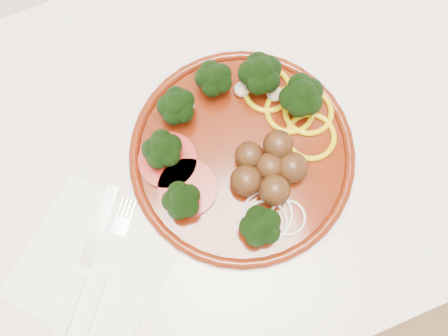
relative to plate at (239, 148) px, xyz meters
name	(u,v)px	position (x,y,z in m)	size (l,w,h in m)	color
counter	(179,221)	(-0.12, 0.02, -0.47)	(2.40, 0.60, 0.90)	white
plate	(239,148)	(0.00, 0.00, 0.00)	(0.30, 0.30, 0.07)	#511607
napkin	(94,265)	(-0.23, -0.07, -0.02)	(0.18, 0.18, 0.00)	white
knife	(79,280)	(-0.25, -0.08, -0.01)	(0.14, 0.17, 0.01)	silver
fork	(98,289)	(-0.23, -0.10, -0.01)	(0.12, 0.15, 0.01)	white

